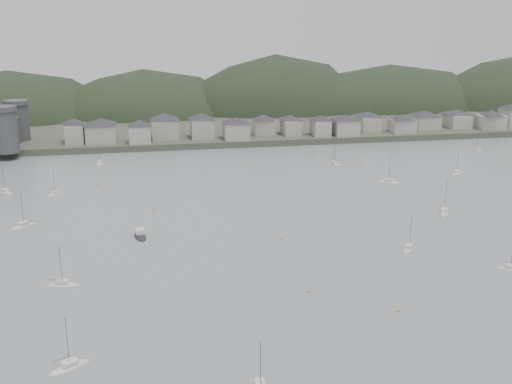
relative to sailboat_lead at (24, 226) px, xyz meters
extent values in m
plane|color=slate|center=(69.52, -72.16, -0.18)|extent=(900.00, 900.00, 0.00)
cube|color=#383D2D|center=(69.52, 222.84, 1.32)|extent=(900.00, 250.00, 3.00)
ellipsoid|color=black|center=(-41.35, 199.78, -10.32)|extent=(138.98, 92.48, 81.13)
ellipsoid|color=black|center=(37.22, 200.70, -10.14)|extent=(132.08, 90.41, 79.74)
ellipsoid|color=black|center=(120.17, 200.77, -12.85)|extent=(133.88, 88.37, 101.41)
ellipsoid|color=black|center=(195.47, 195.75, -10.49)|extent=(165.81, 81.78, 82.55)
cylinder|color=#353638|center=(-22.48, 93.84, 11.82)|extent=(10.00, 10.00, 18.00)
cylinder|color=#353638|center=(-22.48, 121.84, 11.32)|extent=(10.00, 10.00, 17.00)
cube|color=#353638|center=(-22.48, 107.84, 8.82)|extent=(3.50, 30.00, 12.00)
cube|color=#A4A196|center=(4.52, 109.80, 7.12)|extent=(8.34, 12.91, 8.59)
pyramid|color=#27282C|center=(4.52, 109.80, 12.91)|extent=(15.78, 15.78, 3.01)
cube|color=#A4A196|center=(16.20, 109.16, 7.00)|extent=(13.68, 13.35, 8.36)
pyramid|color=#27282C|center=(16.20, 109.16, 12.65)|extent=(20.07, 20.07, 2.93)
cube|color=#A4A29A|center=(33.94, 103.86, 6.86)|extent=(9.78, 10.20, 8.08)
pyramid|color=#27282C|center=(33.94, 103.86, 12.32)|extent=(14.83, 14.83, 2.83)
cube|color=#A4A196|center=(46.01, 113.48, 7.37)|extent=(12.59, 13.33, 9.09)
pyramid|color=#27282C|center=(46.01, 113.48, 13.51)|extent=(19.24, 19.24, 3.18)
cube|color=#A4A29A|center=(63.77, 111.94, 7.26)|extent=(10.74, 12.17, 8.87)
pyramid|color=#27282C|center=(63.77, 111.94, 13.24)|extent=(17.01, 17.01, 3.10)
cube|color=#A4A196|center=(79.44, 105.37, 6.67)|extent=(11.63, 12.09, 7.69)
pyramid|color=#27282C|center=(79.44, 105.37, 11.86)|extent=(17.61, 17.61, 2.69)
cube|color=#A4A196|center=(94.77, 114.03, 6.54)|extent=(10.37, 9.35, 7.44)
pyramid|color=#27282C|center=(94.77, 114.03, 11.57)|extent=(14.65, 14.65, 2.60)
cube|color=#A4A196|center=(108.15, 111.63, 6.44)|extent=(8.24, 12.20, 7.22)
pyramid|color=#27282C|center=(108.15, 111.63, 11.31)|extent=(15.17, 15.17, 2.53)
cube|color=#A4A29A|center=(122.02, 106.39, 6.56)|extent=(8.06, 10.91, 7.46)
pyramid|color=#27282C|center=(122.02, 106.39, 11.59)|extent=(14.08, 14.08, 2.61)
cube|color=#A4A196|center=(134.33, 104.90, 6.66)|extent=(11.73, 11.78, 7.66)
pyramid|color=#27282C|center=(134.33, 104.90, 11.83)|extent=(17.46, 17.46, 2.68)
cube|color=#A4A29A|center=(150.15, 114.75, 6.49)|extent=(10.19, 13.02, 7.33)
pyramid|color=#27282C|center=(150.15, 114.75, 11.44)|extent=(17.23, 17.23, 2.57)
cube|color=#A4A29A|center=(165.07, 105.90, 6.26)|extent=(11.70, 9.81, 6.88)
pyramid|color=#27282C|center=(165.07, 105.90, 10.90)|extent=(15.97, 15.97, 2.41)
cube|color=#A4A29A|center=(181.92, 114.75, 6.32)|extent=(12.83, 12.48, 7.00)
pyramid|color=#27282C|center=(181.92, 114.75, 11.05)|extent=(18.79, 18.79, 2.45)
cube|color=#A4A29A|center=(200.25, 115.26, 6.31)|extent=(11.07, 13.50, 6.97)
pyramid|color=#27282C|center=(200.25, 115.26, 11.01)|extent=(18.25, 18.25, 2.44)
cube|color=#A4A29A|center=(215.54, 107.56, 6.49)|extent=(13.75, 9.12, 7.34)
pyramid|color=#27282C|center=(215.54, 107.56, 11.45)|extent=(16.97, 16.97, 2.57)
ellipsoid|color=beige|center=(0.00, 0.00, -0.13)|extent=(7.93, 7.44, 1.65)
cube|color=silver|center=(0.00, 0.00, 1.00)|extent=(3.37, 3.27, 0.70)
cylinder|color=#3F3F42|center=(0.00, 0.00, 5.18)|extent=(0.12, 0.12, 10.31)
cylinder|color=#3F3F42|center=(1.11, -0.98, 1.55)|extent=(2.85, 2.53, 0.10)
ellipsoid|color=beige|center=(187.40, 72.41, -0.13)|extent=(3.60, 6.77, 1.29)
cube|color=silver|center=(187.40, 72.41, 0.82)|extent=(1.94, 2.54, 0.70)
cylinder|color=#3F3F42|center=(187.40, 72.41, 4.06)|extent=(0.12, 0.12, 8.08)
cylinder|color=#3F3F42|center=(187.11, 71.29, 1.37)|extent=(0.81, 2.84, 0.10)
cube|color=silver|center=(52.22, -90.86, 0.87)|extent=(1.64, 2.50, 0.70)
cylinder|color=#3F3F42|center=(52.22, -90.86, 4.38)|extent=(0.12, 0.12, 8.71)
ellipsoid|color=beige|center=(102.72, -37.98, -0.13)|extent=(6.83, 6.82, 1.46)
cube|color=silver|center=(102.72, -37.98, 0.91)|extent=(2.95, 2.95, 0.70)
cylinder|color=#3F3F42|center=(102.72, -37.98, 4.60)|extent=(0.12, 0.12, 9.14)
cylinder|color=#3F3F42|center=(103.66, -38.91, 1.46)|extent=(2.40, 2.39, 0.10)
ellipsoid|color=beige|center=(155.80, 33.63, -0.13)|extent=(7.63, 7.11, 1.58)
cube|color=silver|center=(155.80, 33.63, 0.97)|extent=(3.23, 3.13, 0.70)
cylinder|color=#3F3F42|center=(155.80, 33.63, 4.97)|extent=(0.12, 0.12, 9.89)
cylinder|color=#3F3F42|center=(154.73, 34.57, 1.52)|extent=(2.75, 2.42, 0.10)
ellipsoid|color=beige|center=(124.18, 26.09, -0.13)|extent=(8.63, 6.96, 1.71)
cube|color=silver|center=(124.18, 26.09, 1.03)|extent=(3.53, 3.21, 0.70)
cylinder|color=#3F3F42|center=(124.18, 26.09, 5.36)|extent=(0.12, 0.12, 10.67)
cylinder|color=#3F3F42|center=(125.47, 26.94, 1.58)|extent=(3.27, 2.19, 0.10)
ellipsoid|color=beige|center=(15.81, -43.69, -0.13)|extent=(7.94, 3.53, 1.53)
cube|color=silver|center=(15.81, -43.69, 0.94)|extent=(2.90, 2.06, 0.70)
cylinder|color=#3F3F42|center=(15.81, -43.69, 4.82)|extent=(0.12, 0.12, 9.58)
cylinder|color=#3F3F42|center=(14.45, -43.89, 1.49)|extent=(3.43, 0.60, 0.10)
ellipsoid|color=beige|center=(-12.97, 38.58, -0.13)|extent=(7.60, 7.38, 1.60)
cube|color=silver|center=(-12.97, 38.58, 0.98)|extent=(3.25, 3.21, 0.70)
cylinder|color=#3F3F42|center=(-12.97, 38.58, 5.04)|extent=(0.12, 0.12, 10.03)
cylinder|color=#3F3F42|center=(-14.02, 37.59, 1.53)|extent=(2.69, 2.55, 0.10)
ellipsoid|color=beige|center=(21.01, -78.50, -0.13)|extent=(7.85, 6.15, 1.54)
cube|color=silver|center=(21.01, -78.50, 0.95)|extent=(3.19, 2.86, 0.70)
cylinder|color=#3F3F42|center=(21.01, -78.50, 4.84)|extent=(0.12, 0.12, 9.63)
cylinder|color=#3F3F42|center=(19.83, -77.77, 1.50)|extent=(3.00, 1.91, 0.10)
ellipsoid|color=beige|center=(120.97, -54.92, -0.13)|extent=(6.74, 5.29, 1.32)
cube|color=silver|center=(120.97, -54.92, 0.84)|extent=(2.74, 2.46, 0.70)
cylinder|color=#3F3F42|center=(120.97, -54.92, 4.16)|extent=(0.12, 0.12, 8.27)
ellipsoid|color=beige|center=(17.00, 77.84, -0.13)|extent=(3.66, 8.01, 1.54)
cube|color=silver|center=(17.00, 77.84, 0.95)|extent=(2.11, 2.94, 0.70)
cylinder|color=#3F3F42|center=(17.00, 77.84, 4.85)|extent=(0.12, 0.12, 9.65)
cylinder|color=#3F3F42|center=(17.22, 76.47, 1.50)|extent=(0.65, 3.45, 0.10)
ellipsoid|color=beige|center=(113.43, 57.30, -0.13)|extent=(4.68, 7.76, 1.48)
cube|color=silver|center=(113.43, 57.30, 0.91)|extent=(2.39, 2.98, 0.70)
cylinder|color=#3F3F42|center=(113.43, 57.30, 4.65)|extent=(0.12, 0.12, 9.24)
cylinder|color=#3F3F42|center=(113.87, 58.55, 1.46)|extent=(1.20, 3.17, 0.10)
ellipsoid|color=beige|center=(4.52, 33.62, -0.13)|extent=(5.93, 6.22, 1.30)
cube|color=silver|center=(4.52, 33.62, 0.83)|extent=(2.59, 2.65, 0.70)
cylinder|color=#3F3F42|center=(4.52, 33.62, 4.10)|extent=(0.12, 0.12, 8.14)
cylinder|color=#3F3F42|center=(3.73, 34.49, 1.38)|extent=(2.05, 2.23, 0.10)
ellipsoid|color=beige|center=(126.77, -11.31, -0.13)|extent=(6.75, 8.72, 1.71)
cube|color=silver|center=(126.77, -11.31, 1.03)|extent=(3.15, 3.53, 0.70)
cylinder|color=#3F3F42|center=(126.77, -11.31, 5.36)|extent=(0.12, 0.12, 10.68)
cylinder|color=#3F3F42|center=(125.97, -9.99, 1.58)|extent=(2.07, 3.34, 0.10)
ellipsoid|color=black|center=(33.27, -14.81, -0.13)|extent=(4.26, 8.79, 1.86)
cube|color=silver|center=(33.27, -14.81, 1.45)|extent=(2.71, 2.85, 1.40)
cylinder|color=#3F3F42|center=(33.27, -14.81, 2.35)|extent=(0.10, 0.10, 1.20)
sphere|color=#BC7A3E|center=(71.26, -23.73, -0.03)|extent=(0.70, 0.70, 0.70)
sphere|color=#BC7A3E|center=(37.83, 8.83, -0.03)|extent=(0.70, 0.70, 0.70)
sphere|color=#BC7A3E|center=(123.46, 52.38, -0.03)|extent=(0.70, 0.70, 0.70)
sphere|color=#BC7A3E|center=(85.73, -69.60, -0.03)|extent=(0.70, 0.70, 0.70)
sphere|color=#BC7A3E|center=(69.91, -57.33, -0.03)|extent=(0.70, 0.70, 0.70)
sphere|color=#BC7A3E|center=(18.27, 42.56, -0.03)|extent=(0.70, 0.70, 0.70)
camera|label=1|loc=(35.69, -172.95, 57.75)|focal=41.57mm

